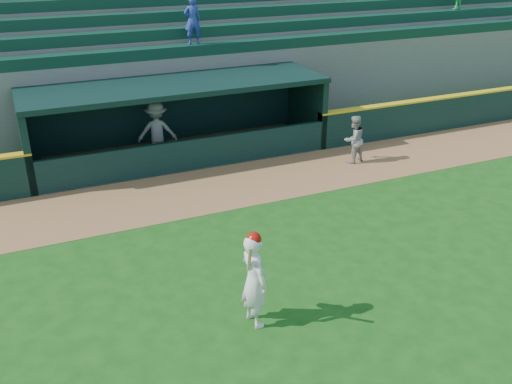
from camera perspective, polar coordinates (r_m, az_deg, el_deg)
ground at (r=12.35m, az=3.03°, el=-8.34°), size 120.00×120.00×0.00m
warning_track at (r=16.33m, az=-4.68°, el=0.28°), size 40.00×3.00×0.01m
field_wall_right at (r=23.98m, az=22.81°, el=7.93°), size 15.50×0.30×1.20m
wall_stripe_right at (r=23.83m, az=23.06°, el=9.38°), size 15.50×0.32×0.06m
dugout_player_front at (r=18.21m, az=9.75°, el=5.21°), size 0.84×0.72×1.53m
dugout_player_inside at (r=18.42m, az=-9.86°, el=6.01°), size 1.36×0.98×1.89m
dugout at (r=18.64m, az=-8.05°, el=7.69°), size 9.40×2.80×2.46m
stands at (r=22.71m, az=-11.51°, el=13.18°), size 34.50×6.25×7.42m
batter_at_plate at (r=10.47m, az=-0.20°, el=-8.69°), size 0.56×0.84×1.94m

